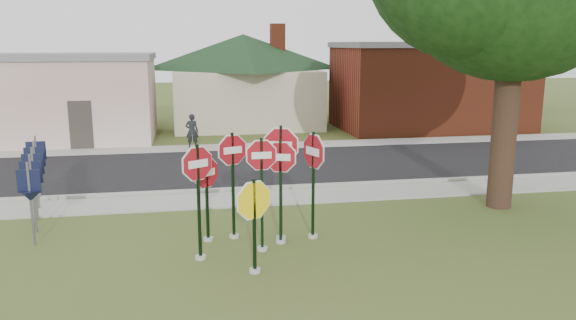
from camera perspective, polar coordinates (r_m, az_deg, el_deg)
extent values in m
plane|color=#405520|center=(11.93, -2.97, -11.24)|extent=(120.00, 120.00, 0.00)
cube|color=#989890|center=(17.10, -5.35, -4.02)|extent=(60.00, 1.60, 0.06)
cube|color=black|center=(21.45, -6.42, -0.82)|extent=(60.00, 7.00, 0.04)
cube|color=#989890|center=(25.66, -7.09, 1.25)|extent=(60.00, 1.60, 0.06)
cube|color=#989890|center=(18.05, -5.64, -3.04)|extent=(60.00, 0.20, 0.14)
cylinder|color=#A5A19A|center=(13.06, -2.63, -8.97)|extent=(0.24, 0.24, 0.08)
cube|color=black|center=(12.67, -2.68, -3.58)|extent=(0.06, 0.05, 2.62)
cylinder|color=white|center=(12.46, -2.72, 0.50)|extent=(0.97, 0.03, 0.97)
cylinder|color=maroon|center=(12.46, -2.72, 0.50)|extent=(0.90, 0.04, 0.90)
cube|color=white|center=(12.46, -2.72, 0.50)|extent=(0.45, 0.02, 0.15)
cylinder|color=#A5A19A|center=(11.89, -3.39, -11.13)|extent=(0.24, 0.24, 0.08)
cube|color=black|center=(11.55, -3.44, -6.75)|extent=(0.08, 0.07, 1.99)
cylinder|color=white|center=(11.39, -3.48, -4.14)|extent=(1.02, 0.52, 1.13)
cylinder|color=yellow|center=(11.39, -3.48, -4.14)|extent=(0.94, 0.48, 1.05)
cylinder|color=#A5A19A|center=(12.69, -8.87, -9.73)|extent=(0.24, 0.24, 0.08)
cube|color=black|center=(12.30, -9.05, -4.32)|extent=(0.08, 0.07, 2.57)
cylinder|color=white|center=(12.09, -9.18, -0.37)|extent=(0.90, 0.56, 1.05)
cylinder|color=maroon|center=(12.09, -9.18, -0.37)|extent=(0.84, 0.52, 0.97)
cube|color=white|center=(12.09, -9.18, -0.37)|extent=(0.42, 0.26, 0.17)
cylinder|color=#A5A19A|center=(13.50, -0.75, -8.26)|extent=(0.24, 0.24, 0.08)
cube|color=black|center=(13.13, -0.76, -3.29)|extent=(0.07, 0.06, 2.50)
cylinder|color=white|center=(12.94, -0.77, 0.30)|extent=(0.98, 0.30, 1.02)
cylinder|color=maroon|center=(12.94, -0.77, 0.30)|extent=(0.91, 0.29, 0.95)
cube|color=white|center=(12.94, -0.77, 0.30)|extent=(0.45, 0.14, 0.16)
cylinder|color=#A5A19A|center=(13.74, -0.70, -7.90)|extent=(0.24, 0.24, 0.08)
cube|color=black|center=(13.34, -0.71, -2.41)|extent=(0.07, 0.07, 2.79)
cylinder|color=white|center=(13.15, -0.72, 1.52)|extent=(1.11, 0.41, 1.17)
cylinder|color=maroon|center=(13.15, -0.72, 1.52)|extent=(1.03, 0.39, 1.08)
cube|color=white|center=(13.15, -0.72, 1.52)|extent=(0.51, 0.19, 0.19)
cylinder|color=#A5A19A|center=(13.91, -5.50, -7.70)|extent=(0.24, 0.24, 0.08)
cube|color=black|center=(13.55, -5.60, -2.66)|extent=(0.07, 0.07, 2.60)
cylinder|color=white|center=(13.35, -5.68, 1.02)|extent=(0.96, 0.41, 1.03)
cylinder|color=maroon|center=(13.35, -5.68, 1.02)|extent=(0.89, 0.38, 0.96)
cube|color=white|center=(13.35, -5.68, 1.02)|extent=(0.44, 0.19, 0.17)
cylinder|color=#A5A19A|center=(13.86, 2.52, -7.73)|extent=(0.24, 0.24, 0.08)
cube|color=black|center=(13.49, 2.57, -2.64)|extent=(0.07, 0.07, 2.62)
cylinder|color=white|center=(13.31, 2.61, 0.88)|extent=(0.44, 1.10, 1.17)
cylinder|color=maroon|center=(13.31, 2.61, 0.88)|extent=(0.41, 1.02, 1.09)
cube|color=white|center=(13.31, 2.61, 0.88)|extent=(0.20, 0.51, 0.19)
cylinder|color=#A5A19A|center=(13.78, -8.10, -7.95)|extent=(0.24, 0.24, 0.08)
cube|color=black|center=(13.48, -8.23, -3.89)|extent=(0.08, 0.08, 2.11)
cylinder|color=white|center=(13.32, -8.31, -1.28)|extent=(0.81, 0.69, 1.05)
cylinder|color=maroon|center=(13.32, -8.31, -1.28)|extent=(0.76, 0.64, 0.97)
cube|color=white|center=(13.32, -8.31, -1.28)|extent=(0.38, 0.32, 0.17)
cube|color=#59595E|center=(14.36, -24.65, -4.11)|extent=(0.05, 0.05, 2.00)
cube|color=black|center=(14.23, -24.84, -1.98)|extent=(0.55, 0.13, 0.55)
cone|color=black|center=(14.31, -24.72, -3.34)|extent=(0.65, 0.65, 0.25)
cube|color=#59595E|center=(15.35, -24.48, -3.13)|extent=(0.05, 0.05, 2.00)
cube|color=black|center=(15.22, -24.66, -1.12)|extent=(0.55, 0.09, 0.55)
cone|color=black|center=(15.30, -24.54, -2.40)|extent=(0.62, 0.62, 0.25)
cube|color=#59595E|center=(16.34, -24.33, -2.26)|extent=(0.05, 0.05, 2.00)
cube|color=black|center=(16.22, -24.49, -0.37)|extent=(0.55, 0.05, 0.55)
cone|color=black|center=(16.29, -24.39, -1.58)|extent=(0.58, 0.58, 0.25)
cube|color=#59595E|center=(17.33, -24.20, -1.49)|extent=(0.05, 0.05, 2.00)
cube|color=black|center=(17.22, -24.35, 0.29)|extent=(0.55, 0.05, 0.55)
cone|color=black|center=(17.29, -24.25, -0.85)|extent=(0.58, 0.58, 0.25)
cube|color=#59595E|center=(18.33, -24.08, -0.81)|extent=(0.05, 0.05, 2.00)
cube|color=black|center=(18.22, -24.22, 0.88)|extent=(0.55, 0.09, 0.55)
cone|color=black|center=(18.29, -24.13, -0.20)|extent=(0.62, 0.62, 0.25)
cube|color=silver|center=(30.01, -25.13, 5.55)|extent=(12.00, 6.00, 4.00)
cube|color=slate|center=(29.90, -25.47, 9.45)|extent=(12.20, 6.20, 0.30)
cube|color=#332D28|center=(26.57, -20.29, 3.31)|extent=(1.00, 0.10, 2.20)
cube|color=#B3AC8F|center=(33.22, -4.48, 6.41)|extent=(8.00, 8.00, 3.20)
pyramid|color=black|center=(33.08, -4.58, 12.63)|extent=(11.60, 11.60, 2.00)
cube|color=maroon|center=(33.34, -1.07, 12.32)|extent=(0.80, 0.80, 1.60)
cube|color=maroon|center=(32.39, 14.21, 7.11)|extent=(10.00, 6.00, 4.50)
cube|color=slate|center=(32.30, 14.42, 11.27)|extent=(10.20, 6.20, 0.30)
cube|color=white|center=(28.87, 13.02, 7.35)|extent=(2.00, 0.08, 0.90)
cylinder|color=black|center=(17.01, 21.25, 4.68)|extent=(0.70, 0.70, 5.60)
cylinder|color=black|center=(43.76, 22.18, 7.39)|extent=(0.50, 0.50, 4.00)
sphere|color=black|center=(43.69, 22.55, 12.09)|extent=(5.60, 5.60, 5.60)
imported|color=black|center=(25.45, -9.73, 2.92)|extent=(0.57, 0.39, 1.55)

